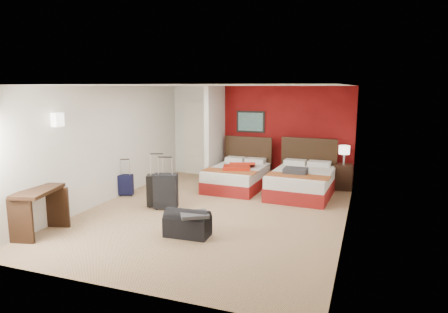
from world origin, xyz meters
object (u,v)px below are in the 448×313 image
at_px(nightstand, 343,177).
at_px(duffel_bag, 188,225).
at_px(red_suitcase_open, 240,166).
at_px(suitcase_navy, 126,186).
at_px(table_lamp, 344,155).
at_px(suitcase_charcoal, 166,192).
at_px(bed_left, 237,178).
at_px(bed_right, 302,183).
at_px(desk, 40,212).
at_px(suitcase_black, 158,192).

distance_m(nightstand, duffel_bag, 4.71).
xyz_separation_m(red_suitcase_open, suitcase_navy, (-2.29, -1.39, -0.36)).
height_order(suitcase_navy, duffel_bag, suitcase_navy).
relative_size(table_lamp, suitcase_charcoal, 0.67).
height_order(suitcase_charcoal, suitcase_navy, suitcase_charcoal).
height_order(bed_left, bed_right, bed_right).
bearing_deg(bed_right, bed_left, 179.68).
bearing_deg(red_suitcase_open, suitcase_navy, -166.13).
bearing_deg(nightstand, desk, -138.04).
bearing_deg(duffel_bag, bed_left, 91.10).
relative_size(bed_left, duffel_bag, 2.37).
bearing_deg(red_suitcase_open, suitcase_charcoal, -133.22).
height_order(bed_left, suitcase_black, suitcase_black).
bearing_deg(duffel_bag, suitcase_charcoal, 128.03).
relative_size(suitcase_navy, duffel_bag, 0.61).
xyz_separation_m(bed_left, desk, (-2.14, -4.11, 0.13)).
distance_m(duffel_bag, desk, 2.50).
distance_m(bed_left, bed_right, 1.60).
height_order(table_lamp, suitcase_charcoal, table_lamp).
bearing_deg(suitcase_black, duffel_bag, -66.89).
bearing_deg(suitcase_charcoal, table_lamp, 24.48).
bearing_deg(suitcase_charcoal, duffel_bag, -66.07).
bearing_deg(suitcase_black, red_suitcase_open, 36.76).
bearing_deg(bed_left, suitcase_black, -115.83).
height_order(suitcase_charcoal, duffel_bag, suitcase_charcoal).
bearing_deg(suitcase_navy, table_lamp, 4.62).
xyz_separation_m(red_suitcase_open, suitcase_charcoal, (-0.95, -1.96, -0.24)).
distance_m(bed_right, suitcase_charcoal, 3.15).
bearing_deg(suitcase_charcoal, desk, -139.11).
distance_m(suitcase_navy, desk, 2.62).
relative_size(nightstand, table_lamp, 1.32).
distance_m(bed_right, desk, 5.49).
xyz_separation_m(bed_right, red_suitcase_open, (-1.50, -0.02, 0.30)).
relative_size(bed_left, suitcase_charcoal, 2.55).
distance_m(suitcase_charcoal, suitcase_navy, 1.46).
xyz_separation_m(red_suitcase_open, nightstand, (2.35, 0.94, -0.28)).
distance_m(bed_left, suitcase_black, 2.28).
bearing_deg(nightstand, duffel_bag, -123.42).
relative_size(nightstand, suitcase_charcoal, 0.88).
height_order(suitcase_black, duffel_bag, suitcase_black).
distance_m(suitcase_charcoal, duffel_bag, 1.65).
bearing_deg(suitcase_charcoal, suitcase_black, 149.23).
height_order(red_suitcase_open, desk, desk).
relative_size(bed_left, nightstand, 2.89).
bearing_deg(bed_right, duffel_bag, -110.40).
height_order(nightstand, desk, desk).
relative_size(table_lamp, duffel_bag, 0.62).
relative_size(bed_left, desk, 1.86).
bearing_deg(desk, suitcase_navy, 76.78).
relative_size(nightstand, duffel_bag, 0.82).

